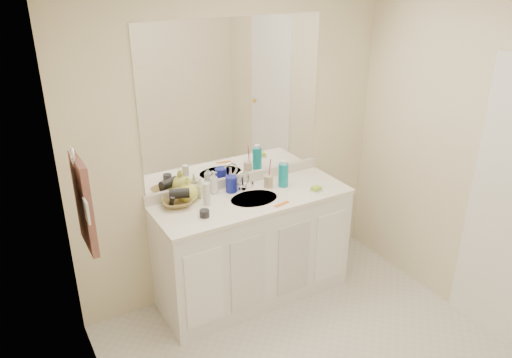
% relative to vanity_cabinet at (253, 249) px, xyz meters
% --- Properties ---
extents(wall_back, '(2.60, 0.02, 2.40)m').
position_rel_vanity_cabinet_xyz_m(wall_back, '(0.00, 0.28, 0.77)').
color(wall_back, beige).
rests_on(wall_back, floor).
extents(wall_left, '(0.02, 2.60, 2.40)m').
position_rel_vanity_cabinet_xyz_m(wall_left, '(-1.30, -1.02, 0.77)').
color(wall_left, beige).
rests_on(wall_left, floor).
extents(wall_right, '(0.02, 2.60, 2.40)m').
position_rel_vanity_cabinet_xyz_m(wall_right, '(1.30, -1.02, 0.77)').
color(wall_right, beige).
rests_on(wall_right, floor).
extents(vanity_cabinet, '(1.50, 0.55, 0.85)m').
position_rel_vanity_cabinet_xyz_m(vanity_cabinet, '(0.00, 0.00, 0.00)').
color(vanity_cabinet, white).
rests_on(vanity_cabinet, floor).
extents(countertop, '(1.52, 0.57, 0.03)m').
position_rel_vanity_cabinet_xyz_m(countertop, '(0.00, 0.00, 0.44)').
color(countertop, white).
rests_on(countertop, vanity_cabinet).
extents(backsplash, '(1.52, 0.03, 0.08)m').
position_rel_vanity_cabinet_xyz_m(backsplash, '(0.00, 0.26, 0.50)').
color(backsplash, silver).
rests_on(backsplash, countertop).
extents(sink_basin, '(0.37, 0.37, 0.02)m').
position_rel_vanity_cabinet_xyz_m(sink_basin, '(0.00, -0.02, 0.44)').
color(sink_basin, silver).
rests_on(sink_basin, countertop).
extents(faucet, '(0.02, 0.02, 0.11)m').
position_rel_vanity_cabinet_xyz_m(faucet, '(0.00, 0.16, 0.51)').
color(faucet, silver).
rests_on(faucet, countertop).
extents(mirror, '(1.48, 0.01, 1.20)m').
position_rel_vanity_cabinet_xyz_m(mirror, '(0.00, 0.27, 1.14)').
color(mirror, white).
rests_on(mirror, wall_back).
extents(blue_mug, '(0.12, 0.12, 0.13)m').
position_rel_vanity_cabinet_xyz_m(blue_mug, '(-0.09, 0.17, 0.52)').
color(blue_mug, navy).
rests_on(blue_mug, countertop).
extents(tan_cup, '(0.07, 0.07, 0.10)m').
position_rel_vanity_cabinet_xyz_m(tan_cup, '(0.20, 0.10, 0.50)').
color(tan_cup, tan).
rests_on(tan_cup, countertop).
extents(toothbrush, '(0.01, 0.04, 0.18)m').
position_rel_vanity_cabinet_xyz_m(toothbrush, '(0.21, 0.10, 0.60)').
color(toothbrush, '#D9396F').
rests_on(toothbrush, tan_cup).
extents(mouthwash_bottle, '(0.10, 0.10, 0.19)m').
position_rel_vanity_cabinet_xyz_m(mouthwash_bottle, '(0.31, 0.06, 0.55)').
color(mouthwash_bottle, '#0C8B96').
rests_on(mouthwash_bottle, countertop).
extents(soap_dish, '(0.10, 0.08, 0.01)m').
position_rel_vanity_cabinet_xyz_m(soap_dish, '(0.48, -0.15, 0.46)').
color(soap_dish, white).
rests_on(soap_dish, countertop).
extents(green_soap, '(0.08, 0.06, 0.03)m').
position_rel_vanity_cabinet_xyz_m(green_soap, '(0.48, -0.15, 0.48)').
color(green_soap, '#91C530').
rests_on(green_soap, soap_dish).
extents(orange_comb, '(0.13, 0.05, 0.01)m').
position_rel_vanity_cabinet_xyz_m(orange_comb, '(0.13, -0.21, 0.46)').
color(orange_comb, orange).
rests_on(orange_comb, countertop).
extents(dark_jar, '(0.07, 0.07, 0.05)m').
position_rel_vanity_cabinet_xyz_m(dark_jar, '(-0.44, -0.10, 0.48)').
color(dark_jar, black).
rests_on(dark_jar, countertop).
extents(extra_white_bottle, '(0.05, 0.05, 0.17)m').
position_rel_vanity_cabinet_xyz_m(extra_white_bottle, '(-0.35, 0.07, 0.54)').
color(extra_white_bottle, silver).
rests_on(extra_white_bottle, countertop).
extents(soap_bottle_white, '(0.09, 0.09, 0.18)m').
position_rel_vanity_cabinet_xyz_m(soap_bottle_white, '(-0.22, 0.21, 0.55)').
color(soap_bottle_white, white).
rests_on(soap_bottle_white, countertop).
extents(soap_bottle_cream, '(0.09, 0.09, 0.15)m').
position_rel_vanity_cabinet_xyz_m(soap_bottle_cream, '(-0.34, 0.21, 0.53)').
color(soap_bottle_cream, beige).
rests_on(soap_bottle_cream, countertop).
extents(soap_bottle_yellow, '(0.16, 0.16, 0.19)m').
position_rel_vanity_cabinet_xyz_m(soap_bottle_yellow, '(-0.44, 0.19, 0.55)').
color(soap_bottle_yellow, '#DADF56').
rests_on(soap_bottle_yellow, countertop).
extents(wicker_basket, '(0.27, 0.27, 0.06)m').
position_rel_vanity_cabinet_xyz_m(wicker_basket, '(-0.54, 0.16, 0.48)').
color(wicker_basket, olive).
rests_on(wicker_basket, countertop).
extents(hair_dryer, '(0.16, 0.12, 0.07)m').
position_rel_vanity_cabinet_xyz_m(hair_dryer, '(-0.52, 0.16, 0.54)').
color(hair_dryer, black).
rests_on(hair_dryer, wicker_basket).
extents(towel_ring, '(0.01, 0.11, 0.11)m').
position_rel_vanity_cabinet_xyz_m(towel_ring, '(-1.27, -0.25, 1.12)').
color(towel_ring, silver).
rests_on(towel_ring, wall_left).
extents(hand_towel, '(0.04, 0.32, 0.55)m').
position_rel_vanity_cabinet_xyz_m(hand_towel, '(-1.25, -0.25, 0.82)').
color(hand_towel, brown).
rests_on(hand_towel, towel_ring).
extents(switch_plate, '(0.01, 0.08, 0.13)m').
position_rel_vanity_cabinet_xyz_m(switch_plate, '(-1.27, -0.45, 0.88)').
color(switch_plate, silver).
rests_on(switch_plate, wall_left).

